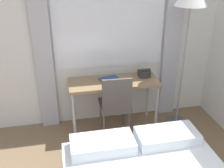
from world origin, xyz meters
TOP-DOWN VIEW (x-y plane):
  - wall_back_with_window at (0.04, 2.82)m, footprint 4.64×0.13m
  - desk at (0.26, 2.51)m, footprint 1.23×0.47m
  - desk_chair at (0.24, 2.30)m, footprint 0.41×0.41m
  - standing_lamp at (1.21, 2.43)m, footprint 0.40×0.40m
  - telephone at (0.71, 2.57)m, footprint 0.17×0.15m
  - book at (0.22, 2.54)m, footprint 0.30×0.27m

SIDE VIEW (x-z plane):
  - desk_chair at x=0.24m, z-range 0.06..0.98m
  - desk at x=0.26m, z-range 0.30..1.04m
  - book at x=0.22m, z-range 0.74..0.77m
  - telephone at x=0.71m, z-range 0.74..0.84m
  - wall_back_with_window at x=0.04m, z-range 0.00..2.70m
  - standing_lamp at x=1.21m, z-range 0.74..2.74m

